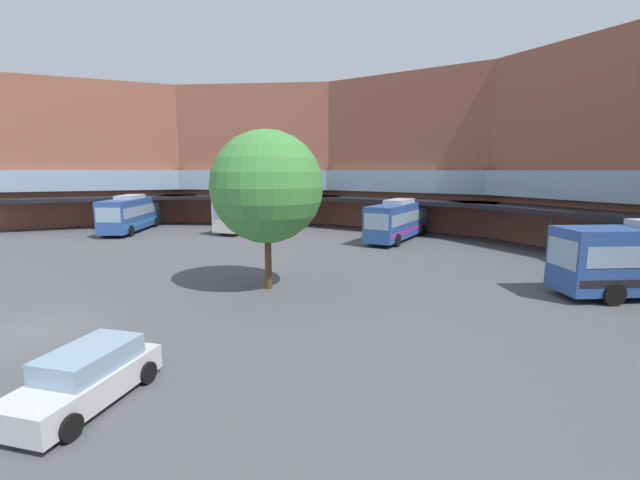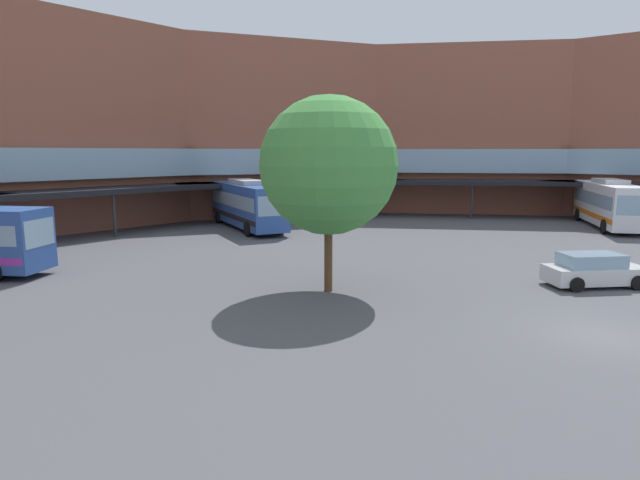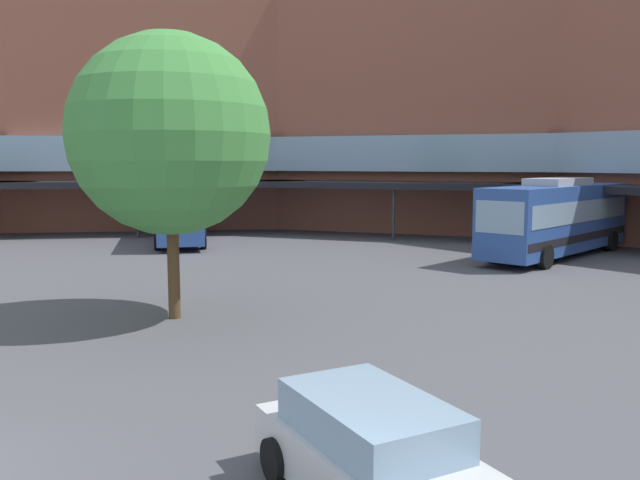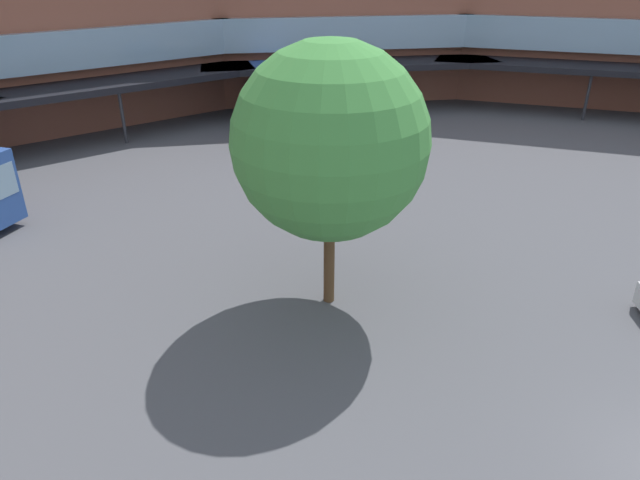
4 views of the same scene
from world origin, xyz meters
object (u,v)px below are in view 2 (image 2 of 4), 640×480
at_px(parked_car, 594,270).
at_px(bus_1, 608,203).
at_px(plaza_tree, 329,166).
at_px(bus_0, 247,204).

bearing_deg(parked_car, bus_1, 54.01).
distance_m(bus_1, plaza_tree, 31.12).
xyz_separation_m(bus_0, bus_1, (19.86, -21.68, 0.01)).
relative_size(bus_0, bus_1, 1.02).
relative_size(bus_0, parked_car, 2.67).
relative_size(bus_1, parked_car, 2.62).
xyz_separation_m(bus_1, plaza_tree, (-30.66, 3.97, 3.52)).
distance_m(bus_1, parked_car, 22.52).
xyz_separation_m(parked_car, plaza_tree, (-8.66, 8.62, 4.78)).
xyz_separation_m(bus_0, parked_car, (-2.14, -26.33, -1.25)).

